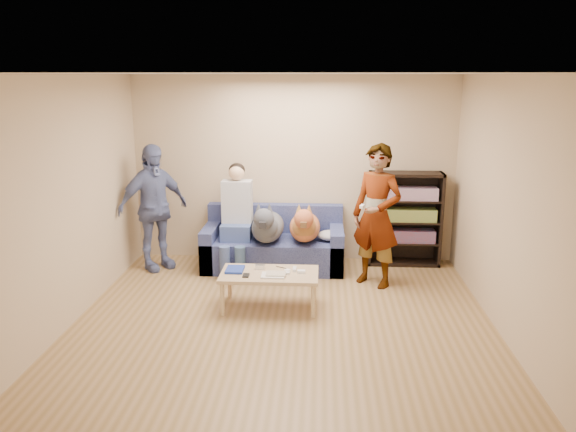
# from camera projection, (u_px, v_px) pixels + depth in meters

# --- Properties ---
(ground) EXTENTS (5.00, 5.00, 0.00)m
(ground) POSITION_uv_depth(u_px,v_px,m) (281.00, 334.00, 5.77)
(ground) COLOR olive
(ground) RESTS_ON ground
(ceiling) EXTENTS (5.00, 5.00, 0.00)m
(ceiling) POSITION_uv_depth(u_px,v_px,m) (280.00, 73.00, 5.13)
(ceiling) COLOR white
(ceiling) RESTS_ON ground
(wall_back) EXTENTS (4.50, 0.00, 4.50)m
(wall_back) POSITION_uv_depth(u_px,v_px,m) (293.00, 169.00, 7.87)
(wall_back) COLOR tan
(wall_back) RESTS_ON ground
(wall_front) EXTENTS (4.50, 0.00, 4.50)m
(wall_front) POSITION_uv_depth(u_px,v_px,m) (247.00, 320.00, 3.03)
(wall_front) COLOR tan
(wall_front) RESTS_ON ground
(wall_left) EXTENTS (0.00, 5.00, 5.00)m
(wall_left) POSITION_uv_depth(u_px,v_px,m) (56.00, 208.00, 5.58)
(wall_left) COLOR tan
(wall_left) RESTS_ON ground
(wall_right) EXTENTS (0.00, 5.00, 5.00)m
(wall_right) POSITION_uv_depth(u_px,v_px,m) (517.00, 215.00, 5.32)
(wall_right) COLOR tan
(wall_right) RESTS_ON ground
(blanket) EXTENTS (0.38, 0.32, 0.13)m
(blanket) POSITION_uv_depth(u_px,v_px,m) (331.00, 235.00, 7.54)
(blanket) COLOR #A2A1A6
(blanket) RESTS_ON sofa
(person_standing_right) EXTENTS (0.78, 0.73, 1.79)m
(person_standing_right) POSITION_uv_depth(u_px,v_px,m) (377.00, 216.00, 6.93)
(person_standing_right) COLOR gray
(person_standing_right) RESTS_ON ground
(person_standing_left) EXTENTS (1.01, 1.00, 1.71)m
(person_standing_left) POSITION_uv_depth(u_px,v_px,m) (153.00, 208.00, 7.53)
(person_standing_left) COLOR #6875A6
(person_standing_left) RESTS_ON ground
(held_controller) EXTENTS (0.07, 0.13, 0.03)m
(held_controller) POSITION_uv_depth(u_px,v_px,m) (362.00, 206.00, 6.71)
(held_controller) COLOR white
(held_controller) RESTS_ON person_standing_right
(notebook_blue) EXTENTS (0.20, 0.26, 0.03)m
(notebook_blue) POSITION_uv_depth(u_px,v_px,m) (235.00, 269.00, 6.39)
(notebook_blue) COLOR navy
(notebook_blue) RESTS_ON coffee_table
(papers) EXTENTS (0.26, 0.20, 0.02)m
(papers) POSITION_uv_depth(u_px,v_px,m) (273.00, 275.00, 6.22)
(papers) COLOR silver
(papers) RESTS_ON coffee_table
(magazine) EXTENTS (0.22, 0.17, 0.01)m
(magazine) POSITION_uv_depth(u_px,v_px,m) (276.00, 274.00, 6.24)
(magazine) COLOR #B1A48D
(magazine) RESTS_ON coffee_table
(camera_silver) EXTENTS (0.11, 0.06, 0.05)m
(camera_silver) POSITION_uv_depth(u_px,v_px,m) (260.00, 267.00, 6.44)
(camera_silver) COLOR silver
(camera_silver) RESTS_ON coffee_table
(controller_a) EXTENTS (0.04, 0.13, 0.03)m
(controller_a) POSITION_uv_depth(u_px,v_px,m) (295.00, 269.00, 6.40)
(controller_a) COLOR silver
(controller_a) RESTS_ON coffee_table
(controller_b) EXTENTS (0.09, 0.06, 0.03)m
(controller_b) POSITION_uv_depth(u_px,v_px,m) (301.00, 272.00, 6.32)
(controller_b) COLOR white
(controller_b) RESTS_ON coffee_table
(headphone_cup_a) EXTENTS (0.07, 0.07, 0.02)m
(headphone_cup_a) POSITION_uv_depth(u_px,v_px,m) (287.00, 273.00, 6.29)
(headphone_cup_a) COLOR silver
(headphone_cup_a) RESTS_ON coffee_table
(headphone_cup_b) EXTENTS (0.07, 0.07, 0.02)m
(headphone_cup_b) POSITION_uv_depth(u_px,v_px,m) (287.00, 270.00, 6.37)
(headphone_cup_b) COLOR white
(headphone_cup_b) RESTS_ON coffee_table
(pen_orange) EXTENTS (0.13, 0.06, 0.01)m
(pen_orange) POSITION_uv_depth(u_px,v_px,m) (266.00, 277.00, 6.17)
(pen_orange) COLOR orange
(pen_orange) RESTS_ON coffee_table
(pen_black) EXTENTS (0.13, 0.08, 0.01)m
(pen_black) POSITION_uv_depth(u_px,v_px,m) (281.00, 267.00, 6.49)
(pen_black) COLOR black
(pen_black) RESTS_ON coffee_table
(wallet) EXTENTS (0.07, 0.12, 0.02)m
(wallet) POSITION_uv_depth(u_px,v_px,m) (246.00, 275.00, 6.22)
(wallet) COLOR black
(wallet) RESTS_ON coffee_table
(sofa) EXTENTS (1.90, 0.85, 0.82)m
(sofa) POSITION_uv_depth(u_px,v_px,m) (274.00, 247.00, 7.75)
(sofa) COLOR #515B93
(sofa) RESTS_ON ground
(person_seated) EXTENTS (0.40, 0.73, 1.47)m
(person_seated) POSITION_uv_depth(u_px,v_px,m) (236.00, 214.00, 7.53)
(person_seated) COLOR #446296
(person_seated) RESTS_ON sofa
(dog_gray) EXTENTS (0.43, 1.26, 0.62)m
(dog_gray) POSITION_uv_depth(u_px,v_px,m) (267.00, 226.00, 7.42)
(dog_gray) COLOR #4E5059
(dog_gray) RESTS_ON sofa
(dog_tan) EXTENTS (0.41, 1.16, 0.59)m
(dog_tan) POSITION_uv_depth(u_px,v_px,m) (305.00, 226.00, 7.46)
(dog_tan) COLOR #C86D3D
(dog_tan) RESTS_ON sofa
(coffee_table) EXTENTS (1.10, 0.60, 0.42)m
(coffee_table) POSITION_uv_depth(u_px,v_px,m) (269.00, 277.00, 6.34)
(coffee_table) COLOR tan
(coffee_table) RESTS_ON ground
(bookshelf) EXTENTS (1.00, 0.34, 1.30)m
(bookshelf) POSITION_uv_depth(u_px,v_px,m) (404.00, 217.00, 7.77)
(bookshelf) COLOR black
(bookshelf) RESTS_ON ground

